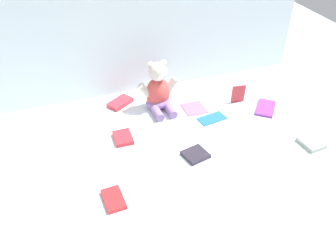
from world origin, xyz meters
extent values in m
plane|color=silver|center=(0.00, 0.00, 0.00)|extent=(3.20, 3.20, 0.00)
cube|color=silver|center=(0.00, 0.38, 0.37)|extent=(1.75, 0.03, 0.75)
ellipsoid|color=#D84C47|center=(0.08, 0.19, 0.08)|extent=(0.12, 0.09, 0.15)
ellipsoid|color=#8C6BA5|center=(0.08, 0.19, 0.03)|extent=(0.12, 0.10, 0.05)
sphere|color=beige|center=(0.08, 0.19, 0.19)|extent=(0.09, 0.09, 0.09)
ellipsoid|color=white|center=(0.08, 0.15, 0.18)|extent=(0.04, 0.03, 0.03)
sphere|color=beige|center=(0.05, 0.19, 0.22)|extent=(0.03, 0.03, 0.03)
sphere|color=beige|center=(0.10, 0.20, 0.22)|extent=(0.03, 0.03, 0.03)
cylinder|color=beige|center=(0.01, 0.18, 0.10)|extent=(0.07, 0.03, 0.08)
cylinder|color=beige|center=(0.14, 0.19, 0.10)|extent=(0.07, 0.03, 0.08)
cylinder|color=#8C6BA5|center=(0.05, 0.11, 0.02)|extent=(0.04, 0.09, 0.04)
cylinder|color=#8C6BA5|center=(0.11, 0.11, 0.02)|extent=(0.04, 0.09, 0.04)
cube|color=#292430|center=(0.10, -0.20, 0.01)|extent=(0.11, 0.10, 0.01)
cube|color=#2266AD|center=(0.27, 0.01, 0.00)|extent=(0.13, 0.09, 0.01)
cube|color=#BF3339|center=(0.45, 0.10, 0.05)|extent=(0.07, 0.02, 0.09)
cube|color=#94A093|center=(0.58, -0.29, 0.01)|extent=(0.09, 0.10, 0.02)
cube|color=red|center=(-0.25, -0.32, 0.01)|extent=(0.07, 0.11, 0.01)
cube|color=purple|center=(0.54, 0.00, 0.01)|extent=(0.15, 0.16, 0.01)
cube|color=#BF6485|center=(0.23, 0.11, 0.00)|extent=(0.10, 0.11, 0.01)
cube|color=red|center=(-0.14, 0.00, 0.01)|extent=(0.07, 0.10, 0.02)
cube|color=red|center=(-0.09, 0.27, 0.01)|extent=(0.14, 0.12, 0.02)
camera|label=1|loc=(-0.36, -1.18, 0.96)|focal=38.79mm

